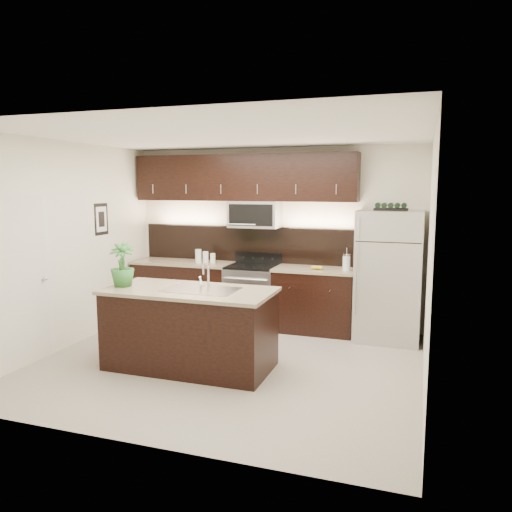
{
  "coord_description": "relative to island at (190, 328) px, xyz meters",
  "views": [
    {
      "loc": [
        2.18,
        -5.36,
        2.12
      ],
      "look_at": [
        0.19,
        0.55,
        1.25
      ],
      "focal_mm": 35.0,
      "sensor_mm": 36.0,
      "label": 1
    }
  ],
  "objects": [
    {
      "name": "island",
      "position": [
        0.0,
        0.0,
        0.0
      ],
      "size": [
        1.96,
        0.96,
        0.94
      ],
      "color": "black",
      "rests_on": "ground"
    },
    {
      "name": "sink_faucet",
      "position": [
        0.15,
        0.01,
        0.48
      ],
      "size": [
        0.84,
        0.5,
        0.28
      ],
      "color": "silver",
      "rests_on": "island"
    },
    {
      "name": "room_walls",
      "position": [
        0.25,
        0.2,
        1.22
      ],
      "size": [
        4.52,
        4.02,
        2.71
      ],
      "color": "silver",
      "rests_on": "ground"
    },
    {
      "name": "refrigerator",
      "position": [
        2.12,
        1.87,
        0.43
      ],
      "size": [
        0.87,
        0.78,
        1.8
      ],
      "primitive_type": "cube",
      "color": "#B2B2B7",
      "rests_on": "ground"
    },
    {
      "name": "bananas",
      "position": [
        1.07,
        1.85,
        0.5
      ],
      "size": [
        0.19,
        0.15,
        0.06
      ],
      "primitive_type": "ellipsoid",
      "rotation": [
        0.0,
        0.0,
        0.07
      ],
      "color": "gold",
      "rests_on": "counter_run"
    },
    {
      "name": "plant",
      "position": [
        -0.83,
        -0.09,
        0.73
      ],
      "size": [
        0.38,
        0.38,
        0.52
      ],
      "primitive_type": "imported",
      "rotation": [
        0.0,
        0.0,
        0.38
      ],
      "color": "#2A6628",
      "rests_on": "island"
    },
    {
      "name": "french_press",
      "position": [
        1.53,
        1.88,
        0.58
      ],
      "size": [
        0.11,
        0.11,
        0.31
      ],
      "rotation": [
        0.0,
        0.0,
        -0.22
      ],
      "color": "silver",
      "rests_on": "counter_run"
    },
    {
      "name": "wine_rack",
      "position": [
        2.12,
        1.87,
        1.38
      ],
      "size": [
        0.44,
        0.28,
        0.1
      ],
      "color": "black",
      "rests_on": "refrigerator"
    },
    {
      "name": "upper_fixtures",
      "position": [
        -0.07,
        2.08,
        1.67
      ],
      "size": [
        3.49,
        0.4,
        1.66
      ],
      "color": "black",
      "rests_on": "counter_run"
    },
    {
      "name": "counter_run",
      "position": [
        -0.09,
        1.93,
        -0.0
      ],
      "size": [
        3.51,
        0.65,
        0.94
      ],
      "color": "black",
      "rests_on": "ground"
    },
    {
      "name": "ground",
      "position": [
        0.36,
        0.24,
        -0.47
      ],
      "size": [
        4.5,
        4.5,
        0.0
      ],
      "primitive_type": "plane",
      "color": "gray",
      "rests_on": "ground"
    },
    {
      "name": "canisters",
      "position": [
        -0.68,
        1.9,
        0.56
      ],
      "size": [
        0.31,
        0.14,
        0.21
      ],
      "rotation": [
        0.0,
        0.0,
        0.21
      ],
      "color": "silver",
      "rests_on": "counter_run"
    }
  ]
}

